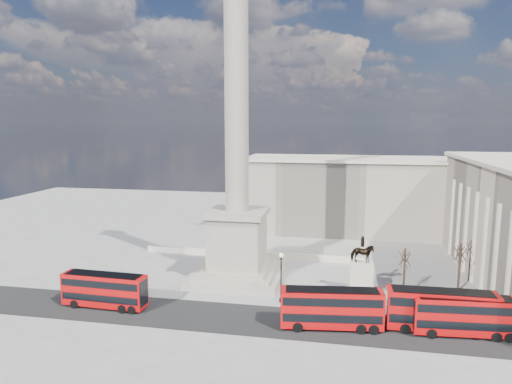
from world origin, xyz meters
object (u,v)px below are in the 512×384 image
at_px(equestrian_statue, 361,273).
at_px(pedestrian_standing, 467,306).
at_px(red_bus_d, 442,310).
at_px(victorian_lamp, 281,274).
at_px(nelsons_column, 237,197).
at_px(red_bus_c, 465,315).
at_px(pedestrian_crossing, 320,296).
at_px(pedestrian_walking, 443,317).
at_px(red_bus_a, 105,290).
at_px(red_bus_b, 332,308).

distance_m(equestrian_statue, pedestrian_standing, 14.06).
relative_size(red_bus_d, equestrian_statue, 1.48).
relative_size(victorian_lamp, pedestrian_standing, 4.24).
distance_m(nelsons_column, red_bus_c, 35.06).
height_order(equestrian_statue, pedestrian_crossing, equestrian_statue).
relative_size(victorian_lamp, pedestrian_walking, 4.29).
bearing_deg(pedestrian_crossing, red_bus_c, -156.58).
height_order(victorian_lamp, equestrian_statue, equestrian_statue).
bearing_deg(pedestrian_walking, red_bus_a, -169.34).
relative_size(red_bus_c, pedestrian_crossing, 6.30).
height_order(red_bus_d, equestrian_statue, equestrian_statue).
distance_m(red_bus_c, equestrian_statue, 16.04).
bearing_deg(nelsons_column, victorian_lamp, -47.24).
bearing_deg(red_bus_c, red_bus_a, 176.23).
xyz_separation_m(red_bus_c, pedestrian_standing, (2.03, 7.12, -1.62)).
distance_m(red_bus_a, red_bus_b, 29.63).
xyz_separation_m(red_bus_b, red_bus_d, (12.58, 1.54, 0.09)).
relative_size(nelsons_column, victorian_lamp, 7.22).
bearing_deg(pedestrian_crossing, red_bus_d, -158.14).
xyz_separation_m(red_bus_d, equestrian_statue, (-8.76, 11.02, 0.29)).
bearing_deg(red_bus_d, red_bus_a, -179.54).
bearing_deg(pedestrian_standing, nelsons_column, -34.15).
height_order(equestrian_statue, pedestrian_standing, equestrian_statue).
height_order(red_bus_c, pedestrian_crossing, red_bus_c).
relative_size(victorian_lamp, pedestrian_crossing, 3.74).
distance_m(equestrian_statue, pedestrian_crossing, 7.64).
distance_m(red_bus_a, pedestrian_walking, 43.09).
height_order(red_bus_a, pedestrian_crossing, red_bus_a).
bearing_deg(red_bus_a, red_bus_b, 1.09).
xyz_separation_m(red_bus_b, red_bus_c, (14.97, 1.04, -0.11)).
bearing_deg(red_bus_a, pedestrian_crossing, 16.72).
bearing_deg(victorian_lamp, pedestrian_standing, 3.22).
relative_size(red_bus_c, red_bus_d, 0.93).
xyz_separation_m(red_bus_b, equestrian_statue, (3.82, 12.56, 0.38)).
bearing_deg(red_bus_b, red_bus_a, 171.83).
distance_m(red_bus_a, pedestrian_crossing, 28.77).
distance_m(nelsons_column, pedestrian_walking, 32.99).
relative_size(equestrian_statue, pedestrian_walking, 5.22).
distance_m(nelsons_column, red_bus_a, 23.30).
distance_m(pedestrian_standing, pedestrian_crossing, 18.81).
relative_size(red_bus_a, pedestrian_crossing, 6.21).
distance_m(red_bus_d, victorian_lamp, 20.36).
bearing_deg(pedestrian_standing, red_bus_d, 35.06).
bearing_deg(red_bus_b, victorian_lamp, 129.03).
relative_size(nelsons_column, red_bus_a, 4.35).
distance_m(red_bus_b, red_bus_c, 15.01).
height_order(pedestrian_standing, pedestrian_crossing, pedestrian_crossing).
bearing_deg(nelsons_column, red_bus_c, -25.78).
height_order(nelsons_column, red_bus_c, nelsons_column).
xyz_separation_m(red_bus_d, pedestrian_standing, (4.43, 6.62, -1.82)).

